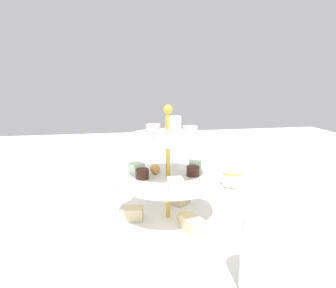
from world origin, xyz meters
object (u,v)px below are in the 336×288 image
(water_glass_tall_right, at_px, (263,255))
(water_glass_short_left, at_px, (183,169))
(water_glass_mid_back, at_px, (101,178))
(butter_knife_right, at_px, (306,216))
(tiered_serving_stand, at_px, (168,187))
(butter_knife_left, at_px, (15,279))
(teacup_with_saucer, at_px, (232,179))

(water_glass_tall_right, bearing_deg, water_glass_short_left, 90.36)
(water_glass_mid_back, bearing_deg, butter_knife_right, -26.28)
(tiered_serving_stand, relative_size, butter_knife_left, 1.68)
(teacup_with_saucer, height_order, butter_knife_left, teacup_with_saucer)
(teacup_with_saucer, height_order, butter_knife_right, teacup_with_saucer)
(tiered_serving_stand, xyz_separation_m, water_glass_short_left, (0.10, 0.27, -0.04))
(water_glass_tall_right, relative_size, butter_knife_right, 0.74)
(water_glass_mid_back, bearing_deg, water_glass_short_left, 14.45)
(tiered_serving_stand, height_order, water_glass_short_left, tiered_serving_stand)
(water_glass_short_left, relative_size, butter_knife_left, 0.50)
(tiered_serving_stand, height_order, water_glass_mid_back, tiered_serving_stand)
(tiered_serving_stand, distance_m, butter_knife_right, 0.35)
(teacup_with_saucer, height_order, water_glass_mid_back, water_glass_mid_back)
(water_glass_short_left, xyz_separation_m, water_glass_mid_back, (-0.25, -0.07, 0.00))
(teacup_with_saucer, bearing_deg, water_glass_tall_right, -106.16)
(water_glass_short_left, height_order, butter_knife_right, water_glass_short_left)
(water_glass_tall_right, bearing_deg, water_glass_mid_back, 118.55)
(water_glass_tall_right, xyz_separation_m, teacup_with_saucer, (0.13, 0.46, -0.04))
(butter_knife_right, bearing_deg, water_glass_mid_back, 76.25)
(butter_knife_left, bearing_deg, water_glass_tall_right, 40.26)
(water_glass_tall_right, bearing_deg, teacup_with_saucer, 73.84)
(water_glass_short_left, bearing_deg, teacup_with_saucer, -30.19)
(water_glass_tall_right, height_order, teacup_with_saucer, water_glass_tall_right)
(butter_knife_left, xyz_separation_m, butter_knife_right, (0.62, 0.13, 0.00))
(butter_knife_right, bearing_deg, water_glass_short_left, 50.18)
(tiered_serving_stand, distance_m, butter_knife_left, 0.35)
(water_glass_short_left, relative_size, water_glass_mid_back, 0.90)
(tiered_serving_stand, relative_size, teacup_with_saucer, 3.18)
(water_glass_tall_right, distance_m, teacup_with_saucer, 0.48)
(water_glass_tall_right, bearing_deg, butter_knife_left, 165.75)
(teacup_with_saucer, relative_size, water_glass_mid_back, 0.96)
(tiered_serving_stand, distance_m, water_glass_mid_back, 0.26)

